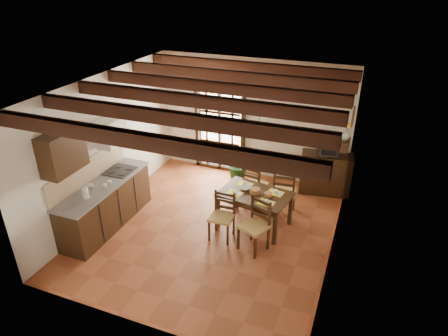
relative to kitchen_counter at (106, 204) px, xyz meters
The scene contains 25 objects.
ground_plane 2.10m from the kitchen_counter, 17.06° to the left, with size 5.00×5.00×0.00m, color brown.
room_shell 2.45m from the kitchen_counter, 17.06° to the left, with size 4.52×5.02×2.81m.
ceiling_beams 3.02m from the kitchen_counter, 17.06° to the left, with size 4.50×4.34×0.20m.
french_door 3.33m from the kitchen_counter, 69.23° to the left, with size 1.26×0.11×2.32m.
kitchen_counter is the anchor object (origin of this frame).
upper_cabinet 1.55m from the kitchen_counter, 99.72° to the right, with size 0.35×0.80×0.70m, color black.
range_hood 1.38m from the kitchen_counter, 99.79° to the left, with size 0.38×0.60×0.54m.
counter_items 0.49m from the kitchen_counter, 89.91° to the left, with size 0.50×1.43×0.25m.
dining_table 2.87m from the kitchen_counter, 20.98° to the left, with size 1.44×1.05×0.71m.
chair_near_left 2.29m from the kitchen_counter, 10.52° to the left, with size 0.43×0.41×0.91m.
chair_near_right 2.92m from the kitchen_counter, ahead, with size 0.58×0.57×0.98m.
chair_far_left 3.02m from the kitchen_counter, 35.32° to the left, with size 0.53×0.52×0.96m.
chair_far_right 3.52m from the kitchen_counter, 27.71° to the left, with size 0.49×0.47×0.97m.
table_setting 2.88m from the kitchen_counter, 20.98° to the left, with size 0.96×0.64×0.09m.
table_bowl 2.70m from the kitchen_counter, 24.37° to the left, with size 0.22×0.22×0.05m, color white.
sideboard 4.70m from the kitchen_counter, 36.97° to the left, with size 1.09×0.49×0.92m, color black.
crt_tv 4.74m from the kitchen_counter, 36.91° to the left, with size 0.46×0.44×0.34m.
fuse_box 4.80m from the kitchen_counter, 41.72° to the left, with size 0.25×0.03×0.32m, color white.
plant_pot 3.08m from the kitchen_counter, 52.35° to the left, with size 0.37×0.37×0.23m, color #903414.
potted_plant 3.06m from the kitchen_counter, 52.35° to the left, with size 1.72×1.47×1.92m, color #144C19.
wall_shelf 4.76m from the kitchen_counter, 28.25° to the left, with size 0.20×0.42×0.20m.
shelf_vase 4.80m from the kitchen_counter, 28.25° to the left, with size 0.15×0.15×0.15m, color #B2BFB2.
shelf_flowers 4.85m from the kitchen_counter, 28.25° to the left, with size 0.14×0.14×0.36m.
framed_picture 4.98m from the kitchen_counter, 27.77° to the left, with size 0.03×0.32×0.32m.
pendant_lamp 3.32m from the kitchen_counter, 22.82° to the left, with size 0.36×0.36×0.84m.
Camera 1 is at (2.54, -5.86, 4.58)m, focal length 32.00 mm.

